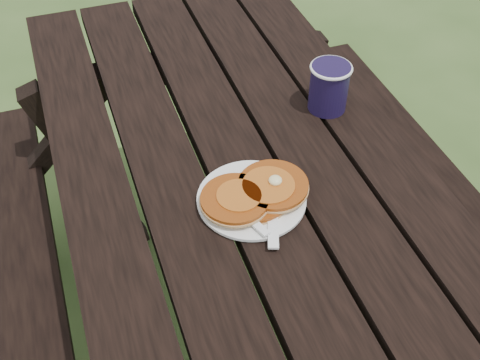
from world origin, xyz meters
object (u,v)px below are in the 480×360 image
object	(u,v)px
picnic_table	(258,313)
coffee_cup	(329,85)
plate	(252,200)
pancake_stack	(256,193)

from	to	relation	value
picnic_table	coffee_cup	distance (m)	0.57
plate	pancake_stack	bearing A→B (deg)	-26.72
picnic_table	pancake_stack	bearing A→B (deg)	127.93
coffee_cup	picnic_table	bearing A→B (deg)	-136.44
coffee_cup	plate	bearing A→B (deg)	-139.97
picnic_table	pancake_stack	size ratio (longest dim) A/B	8.18
pancake_stack	coffee_cup	world-z (taller)	coffee_cup
picnic_table	coffee_cup	xyz separation A→B (m)	(0.25, 0.24, 0.45)
picnic_table	pancake_stack	world-z (taller)	pancake_stack
pancake_stack	plate	bearing A→B (deg)	153.28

